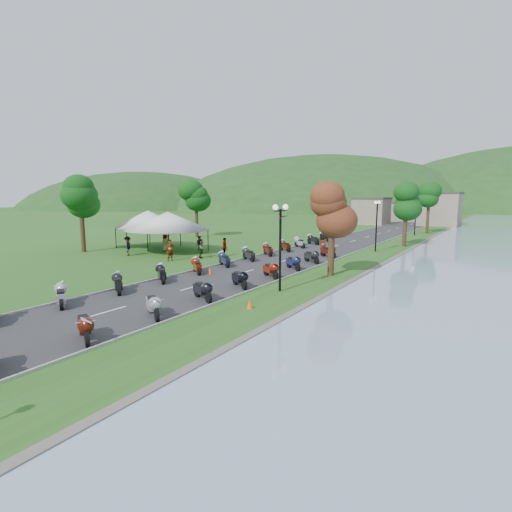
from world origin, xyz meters
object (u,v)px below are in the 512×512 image
Objects in this scene: vendor_tent_main at (168,232)px; pedestrian_a at (170,261)px; pedestrian_b at (200,251)px; pedestrian_c at (128,256)px.

pedestrian_a is at bearing -44.38° from vendor_tent_main.
pedestrian_c is (-3.52, -6.18, 0.00)m from pedestrian_b.
pedestrian_c is at bearing 110.61° from pedestrian_a.
pedestrian_b is at bearing 49.29° from vendor_tent_main.
vendor_tent_main reaches higher than pedestrian_a.
pedestrian_a is 1.04× the size of pedestrian_c.
pedestrian_a reaches higher than pedestrian_c.
vendor_tent_main is at bearing 53.15° from pedestrian_b.
pedestrian_a is 6.75m from pedestrian_b.
pedestrian_c is (-1.49, -3.83, -2.00)m from vendor_tent_main.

